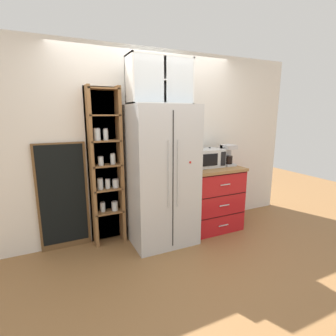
# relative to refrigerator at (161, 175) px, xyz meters

# --- Properties ---
(ground_plane) EXTENTS (10.47, 10.47, 0.00)m
(ground_plane) POSITION_rel_refrigerator_xyz_m (-0.00, -0.00, -0.90)
(ground_plane) COLOR olive
(wall_back_cream) EXTENTS (4.79, 0.10, 2.55)m
(wall_back_cream) POSITION_rel_refrigerator_xyz_m (-0.00, 0.40, 0.37)
(wall_back_cream) COLOR silver
(wall_back_cream) RESTS_ON ground
(refrigerator) EXTENTS (0.83, 0.72, 1.81)m
(refrigerator) POSITION_rel_refrigerator_xyz_m (0.00, 0.00, 0.00)
(refrigerator) COLOR silver
(refrigerator) RESTS_ON ground
(pantry_shelf_column) EXTENTS (0.44, 0.25, 2.03)m
(pantry_shelf_column) POSITION_rel_refrigerator_xyz_m (-0.65, 0.29, 0.12)
(pantry_shelf_column) COLOR brown
(pantry_shelf_column) RESTS_ON ground
(counter_cabinet) EXTENTS (0.80, 0.64, 0.94)m
(counter_cabinet) POSITION_rel_refrigerator_xyz_m (0.84, 0.04, -0.43)
(counter_cabinet) COLOR red
(counter_cabinet) RESTS_ON ground
(microwave) EXTENTS (0.44, 0.33, 0.26)m
(microwave) POSITION_rel_refrigerator_xyz_m (0.77, 0.09, 0.16)
(microwave) COLOR silver
(microwave) RESTS_ON counter_cabinet
(coffee_maker) EXTENTS (0.17, 0.20, 0.31)m
(coffee_maker) POSITION_rel_refrigerator_xyz_m (1.10, 0.05, 0.19)
(coffee_maker) COLOR #B7B7BC
(coffee_maker) RESTS_ON counter_cabinet
(mug_cream) EXTENTS (0.12, 0.08, 0.10)m
(mug_cream) POSITION_rel_refrigerator_xyz_m (0.84, 0.04, 0.08)
(mug_cream) COLOR silver
(mug_cream) RESTS_ON counter_cabinet
(mug_charcoal) EXTENTS (0.12, 0.09, 0.09)m
(mug_charcoal) POSITION_rel_refrigerator_xyz_m (0.84, -0.02, 0.08)
(mug_charcoal) COLOR #2D2D33
(mug_charcoal) RESTS_ON counter_cabinet
(bottle_clear) EXTENTS (0.07, 0.07, 0.28)m
(bottle_clear) POSITION_rel_refrigerator_xyz_m (0.84, 0.13, 0.15)
(bottle_clear) COLOR silver
(bottle_clear) RESTS_ON counter_cabinet
(bottle_amber) EXTENTS (0.07, 0.07, 0.24)m
(bottle_amber) POSITION_rel_refrigerator_xyz_m (0.84, 0.02, 0.14)
(bottle_amber) COLOR brown
(bottle_amber) RESTS_ON counter_cabinet
(upper_cabinet) EXTENTS (0.79, 0.32, 0.56)m
(upper_cabinet) POSITION_rel_refrigerator_xyz_m (-0.00, 0.05, 1.18)
(upper_cabinet) COLOR silver
(upper_cabinet) RESTS_ON refrigerator
(chalkboard_menu) EXTENTS (0.60, 0.04, 1.36)m
(chalkboard_menu) POSITION_rel_refrigerator_xyz_m (-1.19, 0.32, -0.22)
(chalkboard_menu) COLOR brown
(chalkboard_menu) RESTS_ON ground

